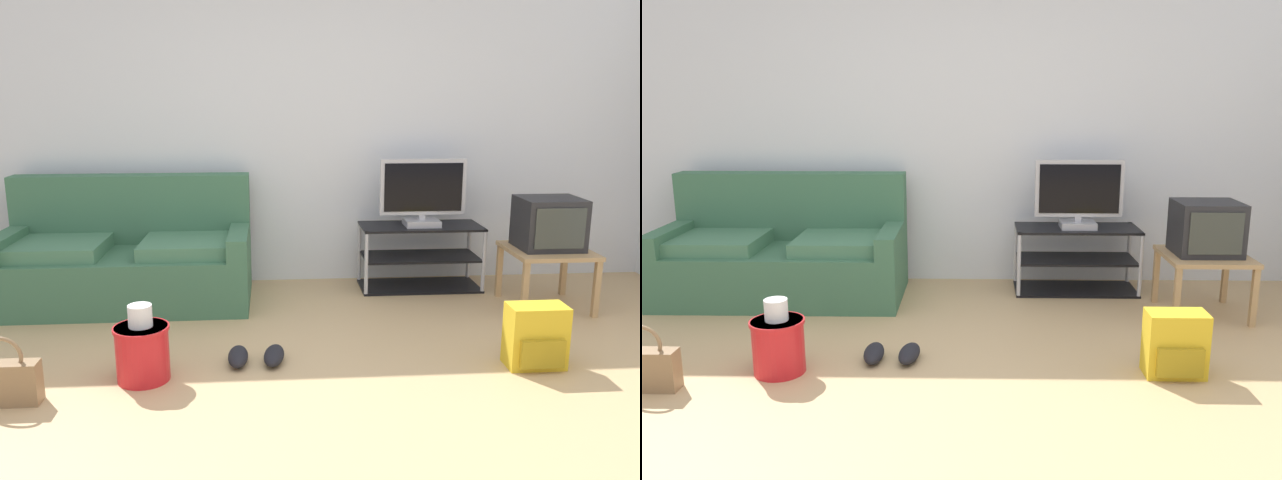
{
  "view_description": "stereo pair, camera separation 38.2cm",
  "coord_description": "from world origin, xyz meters",
  "views": [
    {
      "loc": [
        -0.16,
        -2.77,
        1.54
      ],
      "look_at": [
        0.14,
        1.13,
        0.63
      ],
      "focal_mm": 36.09,
      "sensor_mm": 36.0,
      "label": 1
    },
    {
      "loc": [
        0.23,
        -2.78,
        1.54
      ],
      "look_at": [
        0.14,
        1.13,
        0.63
      ],
      "focal_mm": 36.09,
      "sensor_mm": 36.0,
      "label": 2
    }
  ],
  "objects": [
    {
      "name": "ground_plane",
      "position": [
        0.0,
        0.0,
        -0.01
      ],
      "size": [
        9.0,
        9.8,
        0.02
      ],
      "primitive_type": "cube",
      "color": "tan"
    },
    {
      "name": "wall_back",
      "position": [
        0.0,
        2.45,
        1.35
      ],
      "size": [
        9.0,
        0.1,
        2.7
      ],
      "primitive_type": "cube",
      "color": "silver",
      "rests_on": "ground_plane"
    },
    {
      "name": "couch",
      "position": [
        -1.22,
        1.94,
        0.33
      ],
      "size": [
        1.79,
        0.85,
        0.92
      ],
      "color": "#3D6B4C",
      "rests_on": "ground_plane"
    },
    {
      "name": "tv_stand",
      "position": [
        1.02,
        2.11,
        0.25
      ],
      "size": [
        0.95,
        0.42,
        0.51
      ],
      "color": "black",
      "rests_on": "ground_plane"
    },
    {
      "name": "flat_tv",
      "position": [
        1.02,
        2.08,
        0.77
      ],
      "size": [
        0.67,
        0.22,
        0.52
      ],
      "color": "#B2B2B7",
      "rests_on": "tv_stand"
    },
    {
      "name": "side_table",
      "position": [
        1.82,
        1.58,
        0.37
      ],
      "size": [
        0.57,
        0.57,
        0.43
      ],
      "color": "tan",
      "rests_on": "ground_plane"
    },
    {
      "name": "crt_tv",
      "position": [
        1.82,
        1.59,
        0.62
      ],
      "size": [
        0.43,
        0.38,
        0.37
      ],
      "color": "#232326",
      "rests_on": "side_table"
    },
    {
      "name": "backpack",
      "position": [
        1.33,
        0.56,
        0.18
      ],
      "size": [
        0.33,
        0.26,
        0.36
      ],
      "rotation": [
        0.0,
        0.0,
        0.38
      ],
      "color": "gold",
      "rests_on": "ground_plane"
    },
    {
      "name": "handbag",
      "position": [
        -1.51,
        0.31,
        0.12
      ],
      "size": [
        0.36,
        0.11,
        0.36
      ],
      "rotation": [
        0.0,
        0.0,
        0.13
      ],
      "color": "olive",
      "rests_on": "ground_plane"
    },
    {
      "name": "cleaning_bucket",
      "position": [
        -0.87,
        0.55,
        0.18
      ],
      "size": [
        0.3,
        0.3,
        0.43
      ],
      "color": "red",
      "rests_on": "ground_plane"
    },
    {
      "name": "sneakers_pair",
      "position": [
        -0.26,
        0.71,
        0.04
      ],
      "size": [
        0.34,
        0.27,
        0.09
      ],
      "color": "black",
      "rests_on": "ground_plane"
    }
  ]
}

